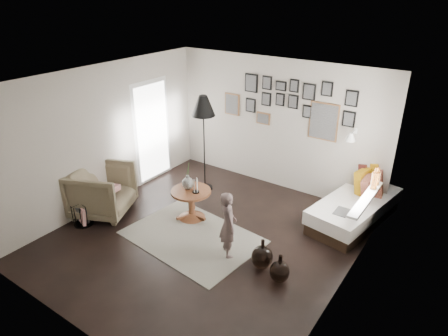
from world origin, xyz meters
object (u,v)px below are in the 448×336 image
Objects in this scene: vase at (188,181)px; demijohn_small at (279,272)px; floor_lamp at (203,109)px; pedestal_table at (191,205)px; demijohn_large at (262,257)px; armchair at (102,191)px; magazine_basket at (82,214)px; daybed at (357,204)px; child at (228,225)px.

vase reaches higher than demijohn_small.
vase is 0.26× the size of floor_lamp.
vase is 1.47m from floor_lamp.
pedestal_table is 0.46m from vase.
demijohn_large is at bearing -34.68° from floor_lamp.
demijohn_small is at bearing -111.51° from armchair.
pedestal_table is 1.90m from magazine_basket.
demijohn_large is (3.15, 0.75, -0.01)m from magazine_basket.
daybed reaches higher than magazine_basket.
pedestal_table is 1.64m from armchair.
magazine_basket is at bearing -112.43° from floor_lamp.
child reaches higher than demijohn_large.
vase is 0.51× the size of armchair.
magazine_basket is at bearing -169.81° from demijohn_small.
magazine_basket is (-1.35, -1.26, -0.51)m from vase.
daybed is 5.19× the size of magazine_basket.
demijohn_small is at bearing -18.92° from demijohn_large.
armchair is 0.92× the size of child.
demijohn_large is at bearing -15.91° from pedestal_table.
child reaches higher than vase.
pedestal_table is at bearing 18.75° from child.
floor_lamp is at bearing 147.21° from demijohn_small.
demijohn_large reaches higher than magazine_basket.
vase is (-0.08, 0.02, 0.45)m from pedestal_table.
demijohn_large is at bearing 161.08° from demijohn_small.
vase is 1.92m from magazine_basket.
armchair is at bearing 48.78° from child.
pedestal_table is at bearing 163.58° from demijohn_small.
armchair is at bearing -138.35° from daybed.
demijohn_small is at bearing -16.42° from pedestal_table.
demijohn_large is 1.10× the size of demijohn_small.
child is (-1.29, -2.13, 0.24)m from daybed.
floor_lamp is 1.80× the size of child.
armchair is 2.58m from child.
vase is 1.33m from child.
magazine_basket is at bearing -133.56° from daybed.
floor_lamp is 3.08m from demijohn_large.
daybed is at bearing -82.29° from armchair.
daybed is at bearing 32.60° from vase.
pedestal_table is 0.65× the size of child.
vase is at bearing 165.96° from pedestal_table.
child is at bearing -23.63° from vase.
pedestal_table is at bearing 40.88° from magazine_basket.
floor_lamp is at bearing 145.32° from demijohn_large.
child is at bearing 173.86° from demijohn_small.
armchair is at bearing -149.75° from vase.
floor_lamp reaches higher than armchair.
floor_lamp reaches higher than daybed.
child is at bearing -178.19° from demijohn_large.
demijohn_large is 0.69m from child.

